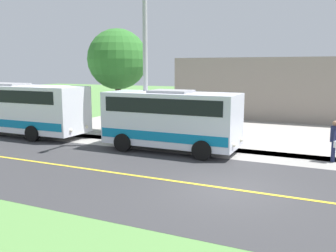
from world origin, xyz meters
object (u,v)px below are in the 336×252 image
at_px(street_light_pole, 144,58).
at_px(tree_curbside, 118,60).
at_px(pedestrian_with_bags, 334,140).
at_px(commercial_building, 316,87).
at_px(shuttle_bus_front, 171,118).
at_px(transit_bus_rear, 3,106).

distance_m(street_light_pole, tree_curbside, 4.06).
xyz_separation_m(pedestrian_with_bags, tree_curbside, (-1.87, -12.19, 3.56)).
height_order(tree_curbside, commercial_building, tree_curbside).
xyz_separation_m(pedestrian_with_bags, commercial_building, (-15.87, -1.68, 1.43)).
height_order(shuttle_bus_front, pedestrian_with_bags, shuttle_bus_front).
height_order(transit_bus_rear, street_light_pole, street_light_pole).
xyz_separation_m(street_light_pole, commercial_building, (-16.52, 7.33, -2.15)).
distance_m(shuttle_bus_front, street_light_pole, 3.38).
relative_size(shuttle_bus_front, tree_curbside, 1.05).
relative_size(shuttle_bus_front, pedestrian_with_bags, 3.71).
bearing_deg(commercial_building, tree_curbside, -36.90).
height_order(shuttle_bus_front, transit_bus_rear, transit_bus_rear).
bearing_deg(transit_bus_rear, tree_curbside, 113.18).
relative_size(shuttle_bus_front, street_light_pole, 0.81).
bearing_deg(commercial_building, shuttle_bus_front, -18.52).
relative_size(tree_curbside, commercial_building, 0.30).
relative_size(shuttle_bus_front, commercial_building, 0.31).
bearing_deg(street_light_pole, pedestrian_with_bags, 94.12).
bearing_deg(transit_bus_rear, pedestrian_with_bags, 92.95).
relative_size(pedestrian_with_bags, street_light_pole, 0.22).
height_order(pedestrian_with_bags, commercial_building, commercial_building).
distance_m(shuttle_bus_front, transit_bus_rear, 11.49).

